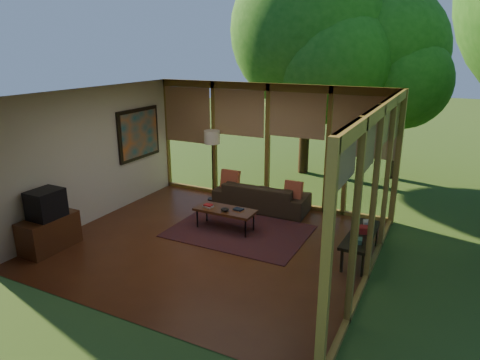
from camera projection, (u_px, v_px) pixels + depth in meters
The scene contains 25 objects.
floor at pixel (212, 244), 7.82m from camera, with size 5.50×5.50×0.00m, color #5D2E18.
ceiling at pixel (209, 94), 7.02m from camera, with size 5.50×5.50×0.00m, color white.
wall_left at pixel (93, 156), 8.60m from camera, with size 0.04×5.00×2.70m, color beige.
wall_front at pixel (108, 224), 5.29m from camera, with size 5.50×0.04×2.70m, color beige.
window_wall_back at pixel (268, 145), 9.55m from camera, with size 5.50×0.12×2.70m, color olive.
window_wall_right at pixel (373, 197), 6.24m from camera, with size 0.12×5.00×2.70m, color olive.
tree_nw at pixel (310, 31), 11.21m from camera, with size 4.19×4.19×5.95m.
tree_ne at pixel (382, 52), 11.12m from camera, with size 3.34×3.34×5.00m.
rug at pixel (239, 231), 8.33m from camera, with size 2.60×1.84×0.01m, color maroon.
sofa at pixel (261, 196), 9.40m from camera, with size 2.06×0.81×0.60m, color #34271A.
pillow_left at pixel (230, 180), 9.59m from camera, with size 0.42×0.14×0.42m, color maroon.
pillow_right at pixel (293, 190), 8.95m from camera, with size 0.38×0.13×0.38m, color maroon.
ct_book_lower at pixel (208, 206), 8.41m from camera, with size 0.18×0.14×0.03m, color #AAA19A.
ct_book_upper at pixel (208, 205), 8.41m from camera, with size 0.16×0.12×0.03m, color maroon.
ct_book_side at pixel (238, 209), 8.27m from camera, with size 0.18×0.14×0.03m, color black.
ct_bowl at pixel (225, 209), 8.19m from camera, with size 0.16×0.16×0.07m, color black.
media_cabinet at pixel (49, 233), 7.55m from camera, with size 0.50×1.00×0.60m, color #532C16.
television at pixel (46, 204), 7.37m from camera, with size 0.45×0.55×0.50m, color black.
console_book_a at pixel (349, 239), 6.85m from camera, with size 0.21×0.16×0.08m, color #376154.
console_book_b at pixel (355, 228), 7.23m from camera, with size 0.24×0.18×0.11m, color maroon.
console_book_c at pixel (360, 221), 7.58m from camera, with size 0.24×0.18×0.07m, color #AAA19A.
floor_lamp at pixel (212, 141), 9.65m from camera, with size 0.36×0.36×1.65m.
coffee_table at pixel (225, 211), 8.32m from camera, with size 1.20×0.50×0.43m.
side_console at pixel (354, 235), 7.22m from camera, with size 0.60×1.40×0.46m.
wall_painting at pixel (139, 134), 9.72m from camera, with size 0.06×1.35×1.15m.
Camera 1 is at (3.66, -6.13, 3.44)m, focal length 32.00 mm.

